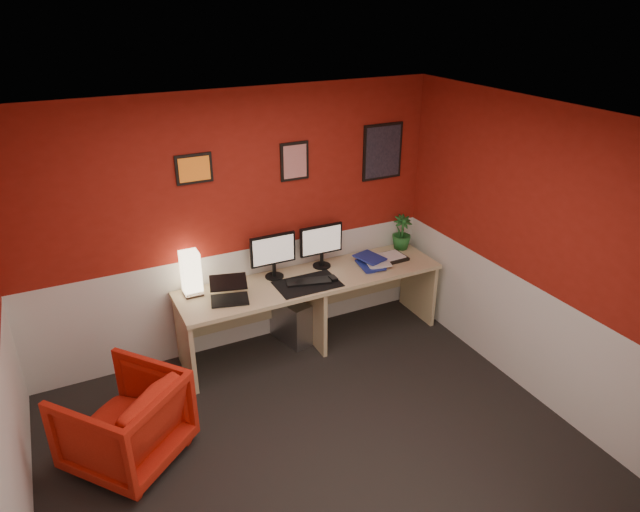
{
  "coord_description": "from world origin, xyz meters",
  "views": [
    {
      "loc": [
        -1.45,
        -2.96,
        3.23
      ],
      "look_at": [
        0.6,
        1.21,
        1.05
      ],
      "focal_mm": 31.71,
      "sensor_mm": 36.0,
      "label": 1
    }
  ],
  "objects": [
    {
      "name": "pc_tower",
      "position": [
        0.44,
        1.54,
        0.23
      ],
      "size": [
        0.31,
        0.49,
        0.45
      ],
      "primitive_type": "cube",
      "rotation": [
        0.0,
        0.0,
        0.25
      ],
      "color": "#99999E",
      "rests_on": "ground"
    },
    {
      "name": "zen_tray",
      "position": [
        1.5,
        1.43,
        0.74
      ],
      "size": [
        0.36,
        0.26,
        0.03
      ],
      "primitive_type": "cube",
      "rotation": [
        0.0,
        0.0,
        0.04
      ],
      "color": "black",
      "rests_on": "desk"
    },
    {
      "name": "ground",
      "position": [
        0.0,
        0.0,
        0.0
      ],
      "size": [
        4.0,
        3.5,
        0.01
      ],
      "primitive_type": "cube",
      "color": "black",
      "rests_on": "ground"
    },
    {
      "name": "keyboard",
      "position": [
        0.54,
        1.33,
        0.74
      ],
      "size": [
        0.44,
        0.24,
        0.02
      ],
      "primitive_type": "cube",
      "rotation": [
        0.0,
        0.0,
        -0.26
      ],
      "color": "black",
      "rests_on": "desk_mat"
    },
    {
      "name": "laptop",
      "position": [
        -0.23,
        1.33,
        0.84
      ],
      "size": [
        0.38,
        0.31,
        0.22
      ],
      "primitive_type": "cube",
      "rotation": [
        0.0,
        0.0,
        -0.25
      ],
      "color": "black",
      "rests_on": "desk"
    },
    {
      "name": "mouse",
      "position": [
        0.77,
        1.27,
        0.75
      ],
      "size": [
        0.06,
        0.1,
        0.03
      ],
      "primitive_type": "cube",
      "rotation": [
        0.0,
        0.0,
        -0.02
      ],
      "color": "black",
      "rests_on": "desk_mat"
    },
    {
      "name": "wall_back",
      "position": [
        0.0,
        1.75,
        1.25
      ],
      "size": [
        4.0,
        0.01,
        2.5
      ],
      "primitive_type": "cube",
      "color": "maroon",
      "rests_on": "ground"
    },
    {
      "name": "desk",
      "position": [
        0.61,
        1.41,
        0.36
      ],
      "size": [
        2.6,
        0.65,
        0.73
      ],
      "primitive_type": "cube",
      "color": "tan",
      "rests_on": "ground"
    },
    {
      "name": "wall_front",
      "position": [
        0.0,
        -1.75,
        1.25
      ],
      "size": [
        4.0,
        0.01,
        2.5
      ],
      "primitive_type": "cube",
      "color": "maroon",
      "rests_on": "ground"
    },
    {
      "name": "monitor_right",
      "position": [
        0.81,
        1.59,
        1.02
      ],
      "size": [
        0.45,
        0.06,
        0.58
      ],
      "primitive_type": "cube",
      "color": "black",
      "rests_on": "desk"
    },
    {
      "name": "wainscot_back",
      "position": [
        0.0,
        1.75,
        0.5
      ],
      "size": [
        4.0,
        0.01,
        1.0
      ],
      "primitive_type": "cube",
      "color": "silver",
      "rests_on": "ground"
    },
    {
      "name": "wainscot_left",
      "position": [
        -2.0,
        0.0,
        0.5
      ],
      "size": [
        0.01,
        3.5,
        1.0
      ],
      "primitive_type": "cube",
      "color": "silver",
      "rests_on": "ground"
    },
    {
      "name": "armchair",
      "position": [
        -1.31,
        0.6,
        0.35
      ],
      "size": [
        1.07,
        1.07,
        0.7
      ],
      "primitive_type": "imported",
      "rotation": [
        0.0,
        0.0,
        3.83
      ],
      "color": "red",
      "rests_on": "ground"
    },
    {
      "name": "ceiling",
      "position": [
        0.0,
        0.0,
        2.5
      ],
      "size": [
        4.0,
        3.5,
        0.01
      ],
      "primitive_type": "cube",
      "color": "white",
      "rests_on": "ground"
    },
    {
      "name": "wall_right",
      "position": [
        2.0,
        0.0,
        1.25
      ],
      "size": [
        0.01,
        3.5,
        2.5
      ],
      "primitive_type": "cube",
      "color": "maroon",
      "rests_on": "ground"
    },
    {
      "name": "monitor_left",
      "position": [
        0.3,
        1.58,
        1.02
      ],
      "size": [
        0.45,
        0.06,
        0.58
      ],
      "primitive_type": "cube",
      "color": "black",
      "rests_on": "desk"
    },
    {
      "name": "art_left",
      "position": [
        -0.34,
        1.74,
        1.85
      ],
      "size": [
        0.32,
        0.02,
        0.26
      ],
      "primitive_type": "cube",
      "color": "orange",
      "rests_on": "wall_back"
    },
    {
      "name": "book_top",
      "position": [
        1.17,
        1.41,
        0.79
      ],
      "size": [
        0.28,
        0.34,
        0.03
      ],
      "primitive_type": "imported",
      "rotation": [
        0.0,
        0.0,
        0.24
      ],
      "color": "navy",
      "rests_on": "book_middle"
    },
    {
      "name": "book_middle",
      "position": [
        1.21,
        1.41,
        0.77
      ],
      "size": [
        0.3,
        0.36,
        0.02
      ],
      "primitive_type": "imported",
      "rotation": [
        0.0,
        0.0,
        -0.24
      ],
      "color": "silver",
      "rests_on": "book_bottom"
    },
    {
      "name": "shoji_lamp",
      "position": [
        -0.5,
        1.59,
        0.93
      ],
      "size": [
        0.16,
        0.16,
        0.4
      ],
      "primitive_type": "cube",
      "color": "#FFE5B2",
      "rests_on": "desk"
    },
    {
      "name": "art_right",
      "position": [
        1.56,
        1.74,
        1.78
      ],
      "size": [
        0.44,
        0.02,
        0.56
      ],
      "primitive_type": "cube",
      "color": "black",
      "rests_on": "wall_back"
    },
    {
      "name": "book_bottom",
      "position": [
        1.13,
        1.38,
        0.74
      ],
      "size": [
        0.27,
        0.33,
        0.03
      ],
      "primitive_type": "imported",
      "rotation": [
        0.0,
        0.0,
        -0.15
      ],
      "color": "navy",
      "rests_on": "desk"
    },
    {
      "name": "art_center",
      "position": [
        0.6,
        1.74,
        1.8
      ],
      "size": [
        0.28,
        0.02,
        0.36
      ],
      "primitive_type": "cube",
      "color": "red",
      "rests_on": "wall_back"
    },
    {
      "name": "potted_plant",
      "position": [
        1.77,
        1.61,
        0.91
      ],
      "size": [
        0.22,
        0.22,
        0.37
      ],
      "primitive_type": "imported",
      "rotation": [
        0.0,
        0.0,
        -0.08
      ],
      "color": "#19591E",
      "rests_on": "desk"
    },
    {
      "name": "wainscot_right",
      "position": [
        2.0,
        0.0,
        0.5
      ],
      "size": [
        0.01,
        3.5,
        1.0
      ],
      "primitive_type": "cube",
      "color": "silver",
      "rests_on": "ground"
    },
    {
      "name": "desk_mat",
      "position": [
        0.52,
        1.31,
        0.73
      ],
      "size": [
        0.6,
        0.38,
        0.01
      ],
      "primitive_type": "cube",
      "color": "black",
      "rests_on": "desk"
    }
  ]
}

